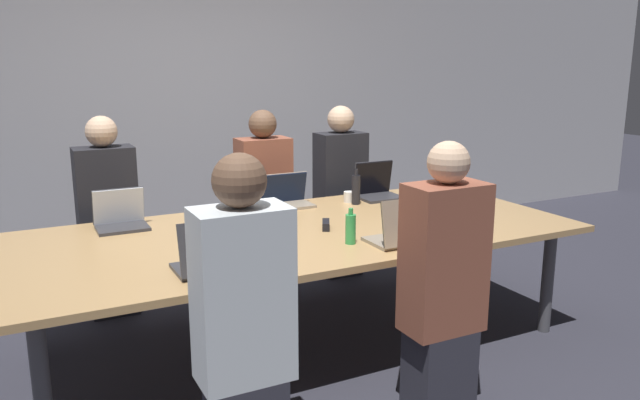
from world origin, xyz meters
name	(u,v)px	position (x,y,z in m)	size (l,w,h in m)	color
ground_plane	(300,342)	(0.00, 0.00, 0.00)	(24.00, 24.00, 0.00)	#2D2D38
curtain_wall	(192,103)	(0.00, 2.35, 1.40)	(12.00, 0.06, 2.80)	#ADADB2
conference_table	(299,238)	(0.00, 0.00, 0.71)	(3.45, 1.53, 0.76)	tan
laptop_near_left	(209,258)	(-0.74, -0.52, 0.84)	(0.32, 0.27, 0.28)	#333338
person_near_left	(244,324)	(-0.76, -1.06, 0.70)	(0.40, 0.24, 1.43)	#2D2D38
cup_near_left	(257,253)	(-0.46, -0.45, 0.80)	(0.09, 0.09, 0.09)	white
laptop_far_right	(376,187)	(0.92, 0.58, 0.84)	(0.33, 0.27, 0.27)	#333338
person_far_right	(340,194)	(0.87, 1.06, 0.70)	(0.40, 0.24, 1.43)	#2D2D38
cup_far_right	(349,197)	(0.65, 0.53, 0.80)	(0.08, 0.08, 0.08)	white
bottle_far_right	(356,189)	(0.67, 0.45, 0.87)	(0.06, 0.06, 0.26)	black
laptop_near_midright	(401,231)	(0.38, -0.55, 0.84)	(0.32, 0.27, 0.28)	gray
person_near_midright	(443,285)	(0.31, -1.04, 0.69)	(0.40, 0.24, 1.42)	#2D2D38
cup_near_midright	(430,228)	(0.65, -0.47, 0.81)	(0.10, 0.10, 0.10)	white
bottle_near_midright	(351,228)	(0.14, -0.40, 0.85)	(0.06, 0.06, 0.21)	green
laptop_far_center	(285,197)	(0.18, 0.62, 0.83)	(0.36, 0.23, 0.24)	gray
person_far_center	(264,204)	(0.17, 1.02, 0.69)	(0.40, 0.24, 1.42)	#2D2D38
laptop_far_left	(121,217)	(-0.98, 0.55, 0.83)	(0.32, 0.24, 0.25)	#333338
person_far_left	(108,220)	(-0.99, 1.05, 0.69)	(0.40, 0.24, 1.42)	#2D2D38
stapler	(326,225)	(0.16, -0.05, 0.78)	(0.11, 0.15, 0.05)	black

